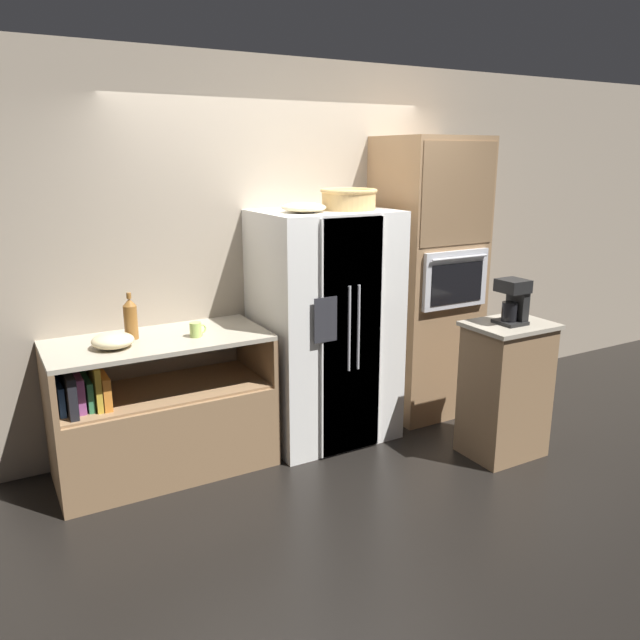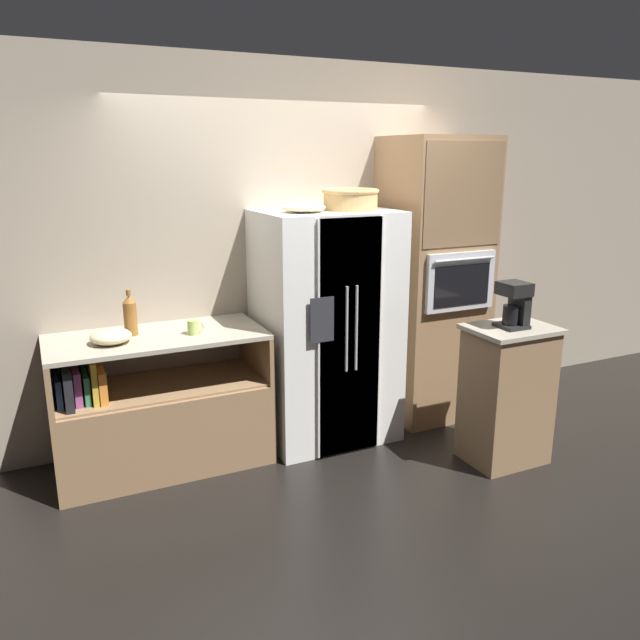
% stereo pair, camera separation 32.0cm
% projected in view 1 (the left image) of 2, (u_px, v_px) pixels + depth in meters
% --- Properties ---
extents(ground_plane, '(20.00, 20.00, 0.00)m').
position_uv_depth(ground_plane, '(304.00, 439.00, 4.79)').
color(ground_plane, black).
extents(wall_back, '(12.00, 0.06, 2.80)m').
position_uv_depth(wall_back, '(277.00, 251.00, 4.79)').
color(wall_back, tan).
rests_on(wall_back, ground_plane).
extents(counter_left, '(1.43, 0.68, 0.94)m').
position_uv_depth(counter_left, '(161.00, 423.00, 4.24)').
color(counter_left, '#93704C').
rests_on(counter_left, ground_plane).
extents(refrigerator, '(0.97, 0.79, 1.73)m').
position_uv_depth(refrigerator, '(325.00, 327.00, 4.67)').
color(refrigerator, white).
rests_on(refrigerator, ground_plane).
extents(wall_oven, '(0.74, 0.74, 2.25)m').
position_uv_depth(wall_oven, '(426.00, 279.00, 5.10)').
color(wall_oven, '#93704C').
rests_on(wall_oven, ground_plane).
extents(island_counter, '(0.58, 0.45, 0.98)m').
position_uv_depth(island_counter, '(505.00, 389.00, 4.45)').
color(island_counter, '#93704C').
rests_on(island_counter, ground_plane).
extents(wicker_basket, '(0.41, 0.41, 0.15)m').
position_uv_depth(wicker_basket, '(349.00, 198.00, 4.47)').
color(wicker_basket, tan).
rests_on(wicker_basket, refrigerator).
extents(fruit_bowl, '(0.31, 0.31, 0.07)m').
position_uv_depth(fruit_bowl, '(304.00, 207.00, 4.28)').
color(fruit_bowl, beige).
rests_on(fruit_bowl, refrigerator).
extents(bottle_tall, '(0.09, 0.09, 0.31)m').
position_uv_depth(bottle_tall, '(131.00, 318.00, 4.05)').
color(bottle_tall, brown).
rests_on(bottle_tall, counter_left).
extents(mug, '(0.11, 0.08, 0.10)m').
position_uv_depth(mug, '(196.00, 330.00, 4.12)').
color(mug, '#B2D166').
rests_on(mug, counter_left).
extents(mixing_bowl, '(0.26, 0.26, 0.09)m').
position_uv_depth(mixing_bowl, '(113.00, 341.00, 3.88)').
color(mixing_bowl, beige).
rests_on(mixing_bowl, counter_left).
extents(coffee_maker, '(0.18, 0.19, 0.31)m').
position_uv_depth(coffee_maker, '(514.00, 300.00, 4.27)').
color(coffee_maker, black).
rests_on(coffee_maker, island_counter).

